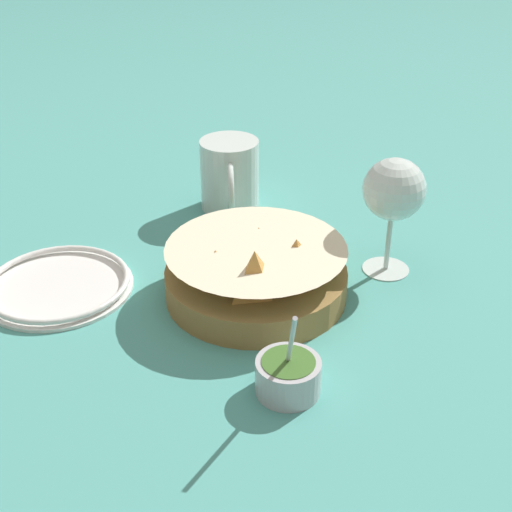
% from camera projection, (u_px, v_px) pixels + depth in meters
% --- Properties ---
extents(ground_plane, '(4.00, 4.00, 0.00)m').
position_uv_depth(ground_plane, '(235.00, 283.00, 0.94)').
color(ground_plane, teal).
extents(food_basket, '(0.23, 0.23, 0.10)m').
position_uv_depth(food_basket, '(256.00, 274.00, 0.90)').
color(food_basket, olive).
rests_on(food_basket, ground_plane).
extents(sauce_cup, '(0.08, 0.07, 0.13)m').
position_uv_depth(sauce_cup, '(288.00, 375.00, 0.75)').
color(sauce_cup, '#B7B7BC').
rests_on(sauce_cup, ground_plane).
extents(wine_glass, '(0.08, 0.08, 0.16)m').
position_uv_depth(wine_glass, '(394.00, 193.00, 0.91)').
color(wine_glass, silver).
rests_on(wine_glass, ground_plane).
extents(beer_mug, '(0.13, 0.09, 0.11)m').
position_uv_depth(beer_mug, '(231.00, 178.00, 1.11)').
color(beer_mug, silver).
rests_on(beer_mug, ground_plane).
extents(side_plate, '(0.19, 0.19, 0.01)m').
position_uv_depth(side_plate, '(59.00, 283.00, 0.93)').
color(side_plate, white).
rests_on(side_plate, ground_plane).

